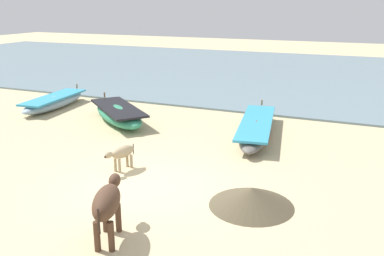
{
  "coord_description": "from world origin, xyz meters",
  "views": [
    {
      "loc": [
        4.39,
        -7.65,
        4.1
      ],
      "look_at": [
        -0.13,
        3.01,
        0.6
      ],
      "focal_mm": 38.99,
      "sensor_mm": 36.0,
      "label": 1
    }
  ],
  "objects_px": {
    "fishing_boat_1": "(54,102)",
    "cow_adult_dark": "(107,203)",
    "fishing_boat_2": "(118,114)",
    "fishing_boat_4": "(256,127)",
    "calf_near_dun": "(122,153)"
  },
  "relations": [
    {
      "from": "fishing_boat_2",
      "to": "cow_adult_dark",
      "type": "height_order",
      "value": "cow_adult_dark"
    },
    {
      "from": "fishing_boat_1",
      "to": "fishing_boat_2",
      "type": "bearing_deg",
      "value": -107.11
    },
    {
      "from": "fishing_boat_2",
      "to": "fishing_boat_4",
      "type": "relative_size",
      "value": 0.73
    },
    {
      "from": "fishing_boat_2",
      "to": "fishing_boat_4",
      "type": "distance_m",
      "value": 4.93
    },
    {
      "from": "fishing_boat_1",
      "to": "cow_adult_dark",
      "type": "relative_size",
      "value": 2.51
    },
    {
      "from": "fishing_boat_1",
      "to": "calf_near_dun",
      "type": "xyz_separation_m",
      "value": [
        6.01,
        -4.5,
        0.19
      ]
    },
    {
      "from": "fishing_boat_1",
      "to": "fishing_boat_4",
      "type": "distance_m",
      "value": 8.42
    },
    {
      "from": "fishing_boat_2",
      "to": "calf_near_dun",
      "type": "height_order",
      "value": "fishing_boat_2"
    },
    {
      "from": "fishing_boat_2",
      "to": "calf_near_dun",
      "type": "distance_m",
      "value": 4.54
    },
    {
      "from": "fishing_boat_1",
      "to": "calf_near_dun",
      "type": "distance_m",
      "value": 7.51
    },
    {
      "from": "fishing_boat_4",
      "to": "cow_adult_dark",
      "type": "relative_size",
      "value": 3.25
    },
    {
      "from": "fishing_boat_1",
      "to": "cow_adult_dark",
      "type": "distance_m",
      "value": 10.54
    },
    {
      "from": "calf_near_dun",
      "to": "fishing_boat_2",
      "type": "bearing_deg",
      "value": -131.7
    },
    {
      "from": "fishing_boat_2",
      "to": "cow_adult_dark",
      "type": "relative_size",
      "value": 2.38
    },
    {
      "from": "fishing_boat_1",
      "to": "fishing_boat_4",
      "type": "xyz_separation_m",
      "value": [
        8.41,
        -0.34,
        -0.0
      ]
    }
  ]
}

